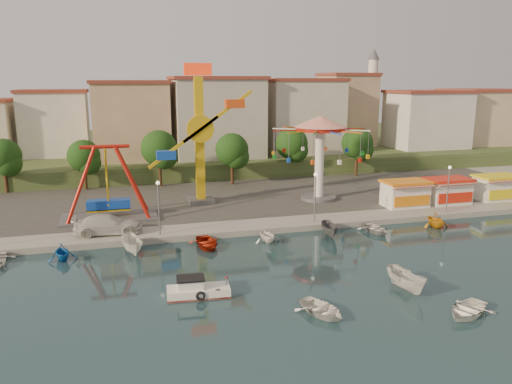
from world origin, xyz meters
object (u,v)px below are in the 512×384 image
object	(u,v)px
kamikaze_tower	(203,139)
cabin_motorboat	(197,291)
wave_swinger	(320,139)
rowboat_a	(322,309)
van	(108,224)
skiff	(406,281)
pirate_ship_ride	(107,184)

from	to	relation	value
kamikaze_tower	cabin_motorboat	distance (m)	26.95
wave_swinger	rowboat_a	bearing A→B (deg)	-111.92
kamikaze_tower	van	world-z (taller)	kamikaze_tower
skiff	van	xyz separation A→B (m)	(-21.30, 18.41, 0.74)
wave_swinger	van	xyz separation A→B (m)	(-25.18, -7.91, -6.67)
pirate_ship_ride	rowboat_a	distance (m)	29.56
wave_swinger	rowboat_a	world-z (taller)	wave_swinger
wave_swinger	cabin_motorboat	xyz separation A→B (m)	(-18.89, -23.17, -7.77)
van	cabin_motorboat	bearing A→B (deg)	-155.09
rowboat_a	van	xyz separation A→B (m)	(-13.82, 20.31, 1.14)
wave_swinger	cabin_motorboat	distance (m)	30.89
pirate_ship_ride	kamikaze_tower	size ratio (longest dim) A/B	0.61
pirate_ship_ride	cabin_motorboat	size ratio (longest dim) A/B	2.17
skiff	van	world-z (taller)	van
wave_swinger	skiff	distance (m)	27.62
pirate_ship_ride	skiff	xyz separation A→B (m)	(21.25, -23.95, -3.61)
pirate_ship_ride	wave_swinger	size ratio (longest dim) A/B	0.86
kamikaze_tower	wave_swinger	xyz separation A→B (m)	(13.99, -2.11, -0.19)
wave_swinger	cabin_motorboat	size ratio (longest dim) A/B	2.51
rowboat_a	skiff	world-z (taller)	skiff
cabin_motorboat	van	distance (m)	16.55
wave_swinger	rowboat_a	size ratio (longest dim) A/B	3.12
pirate_ship_ride	van	xyz separation A→B (m)	(-0.05, -5.53, -2.87)
rowboat_a	van	bearing A→B (deg)	104.51
kamikaze_tower	skiff	xyz separation A→B (m)	(10.11, -28.43, -7.60)
pirate_ship_ride	wave_swinger	distance (m)	25.53
kamikaze_tower	skiff	size ratio (longest dim) A/B	4.06
pirate_ship_ride	van	distance (m)	6.23
kamikaze_tower	van	bearing A→B (deg)	-138.19
van	kamikaze_tower	bearing A→B (deg)	-45.67
pirate_ship_ride	kamikaze_tower	world-z (taller)	kamikaze_tower
pirate_ship_ride	van	size ratio (longest dim) A/B	1.56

